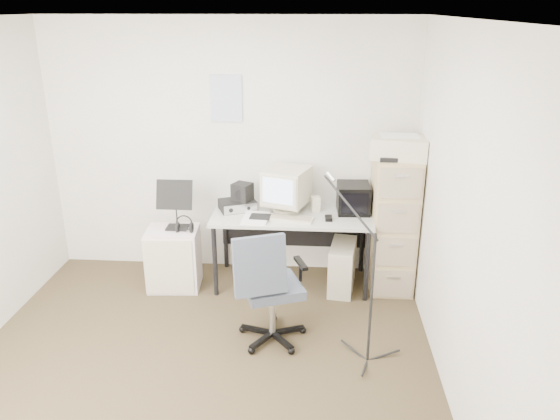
# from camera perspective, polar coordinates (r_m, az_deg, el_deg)

# --- Properties ---
(floor) EXTENTS (3.60, 3.60, 0.01)m
(floor) POSITION_cam_1_polar(r_m,az_deg,el_deg) (4.32, -8.53, -16.30)
(floor) COLOR #413625
(floor) RESTS_ON ground
(ceiling) EXTENTS (3.60, 3.60, 0.01)m
(ceiling) POSITION_cam_1_polar(r_m,az_deg,el_deg) (3.47, -10.82, 19.01)
(ceiling) COLOR white
(ceiling) RESTS_ON ground
(wall_back) EXTENTS (3.60, 0.02, 2.50)m
(wall_back) POSITION_cam_1_polar(r_m,az_deg,el_deg) (5.40, -5.23, 6.31)
(wall_back) COLOR beige
(wall_back) RESTS_ON ground
(wall_front) EXTENTS (3.60, 0.02, 2.50)m
(wall_front) POSITION_cam_1_polar(r_m,az_deg,el_deg) (2.22, -20.54, -17.62)
(wall_front) COLOR beige
(wall_front) RESTS_ON ground
(wall_right) EXTENTS (0.02, 3.60, 2.50)m
(wall_right) POSITION_cam_1_polar(r_m,az_deg,el_deg) (3.74, 18.41, -1.29)
(wall_right) COLOR beige
(wall_right) RESTS_ON ground
(wall_calendar) EXTENTS (0.30, 0.02, 0.44)m
(wall_calendar) POSITION_cam_1_polar(r_m,az_deg,el_deg) (5.29, -5.64, 11.53)
(wall_calendar) COLOR white
(wall_calendar) RESTS_ON wall_back
(filing_cabinet) EXTENTS (0.40, 0.60, 1.30)m
(filing_cabinet) POSITION_cam_1_polar(r_m,az_deg,el_deg) (5.26, 11.68, -1.31)
(filing_cabinet) COLOR tan
(filing_cabinet) RESTS_ON floor
(printer) EXTENTS (0.54, 0.42, 0.19)m
(printer) POSITION_cam_1_polar(r_m,az_deg,el_deg) (4.97, 12.39, 6.39)
(printer) COLOR tan
(printer) RESTS_ON filing_cabinet
(desk) EXTENTS (1.50, 0.70, 0.73)m
(desk) POSITION_cam_1_polar(r_m,az_deg,el_deg) (5.30, 1.25, -4.04)
(desk) COLOR beige
(desk) RESTS_ON floor
(crt_monitor) EXTENTS (0.49, 0.50, 0.42)m
(crt_monitor) POSITION_cam_1_polar(r_m,az_deg,el_deg) (5.17, 0.70, 2.14)
(crt_monitor) COLOR tan
(crt_monitor) RESTS_ON desk
(crt_tv) EXTENTS (0.31, 0.33, 0.27)m
(crt_tv) POSITION_cam_1_polar(r_m,az_deg,el_deg) (5.20, 7.67, 1.25)
(crt_tv) COLOR black
(crt_tv) RESTS_ON desk
(desk_speaker) EXTENTS (0.10, 0.10, 0.15)m
(desk_speaker) POSITION_cam_1_polar(r_m,az_deg,el_deg) (5.20, 3.73, 0.62)
(desk_speaker) COLOR beige
(desk_speaker) RESTS_ON desk
(keyboard) EXTENTS (0.45, 0.23, 0.02)m
(keyboard) POSITION_cam_1_polar(r_m,az_deg,el_deg) (4.99, 1.01, -0.95)
(keyboard) COLOR tan
(keyboard) RESTS_ON desk
(mouse) EXTENTS (0.07, 0.11, 0.03)m
(mouse) POSITION_cam_1_polar(r_m,az_deg,el_deg) (5.02, 5.10, -0.86)
(mouse) COLOR black
(mouse) RESTS_ON desk
(radio_receiver) EXTENTS (0.40, 0.35, 0.10)m
(radio_receiver) POSITION_cam_1_polar(r_m,az_deg,el_deg) (5.25, -4.46, 0.53)
(radio_receiver) COLOR black
(radio_receiver) RESTS_ON desk
(radio_speaker) EXTENTS (0.22, 0.21, 0.17)m
(radio_speaker) POSITION_cam_1_polar(r_m,az_deg,el_deg) (5.21, -3.97, 1.90)
(radio_speaker) COLOR black
(radio_speaker) RESTS_ON radio_receiver
(papers) EXTENTS (0.25, 0.32, 0.02)m
(papers) POSITION_cam_1_polar(r_m,az_deg,el_deg) (5.02, -2.53, -0.84)
(papers) COLOR white
(papers) RESTS_ON desk
(pc_tower) EXTENTS (0.29, 0.52, 0.46)m
(pc_tower) POSITION_cam_1_polar(r_m,az_deg,el_deg) (5.28, 6.52, -5.91)
(pc_tower) COLOR tan
(pc_tower) RESTS_ON floor
(office_chair) EXTENTS (0.73, 0.73, 0.99)m
(office_chair) POSITION_cam_1_polar(r_m,az_deg,el_deg) (4.37, -0.83, -7.87)
(office_chair) COLOR #474C5E
(office_chair) RESTS_ON floor
(side_cart) EXTENTS (0.51, 0.42, 0.59)m
(side_cart) POSITION_cam_1_polar(r_m,az_deg,el_deg) (5.35, -11.03, -4.99)
(side_cart) COLOR silver
(side_cart) RESTS_ON floor
(music_stand) EXTENTS (0.35, 0.21, 0.49)m
(music_stand) POSITION_cam_1_polar(r_m,az_deg,el_deg) (5.17, -10.83, 0.63)
(music_stand) COLOR black
(music_stand) RESTS_ON side_cart
(headphones) EXTENTS (0.21, 0.21, 0.03)m
(headphones) POSITION_cam_1_polar(r_m,az_deg,el_deg) (5.15, -9.96, -1.69)
(headphones) COLOR black
(headphones) RESTS_ON side_cart
(mic_stand) EXTENTS (0.03, 0.03, 1.39)m
(mic_stand) POSITION_cam_1_polar(r_m,az_deg,el_deg) (4.07, 9.66, -7.20)
(mic_stand) COLOR black
(mic_stand) RESTS_ON floor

